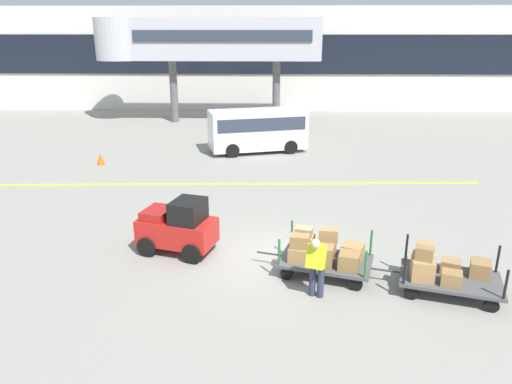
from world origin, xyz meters
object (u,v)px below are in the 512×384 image
baggage_cart_lead (324,253)px  baggage_handler (316,264)px  baggage_tug (178,227)px  shuttle_van (257,127)px  safety_cone_far (101,159)px  baggage_cart_middle (444,271)px

baggage_cart_lead → baggage_handler: 1.27m
baggage_tug → baggage_handler: 4.34m
shuttle_van → safety_cone_far: (-7.18, -2.78, -0.96)m
baggage_cart_middle → shuttle_van: 14.61m
baggage_tug → baggage_cart_middle: (6.72, -1.97, -0.22)m
baggage_handler → baggage_cart_middle: bearing=7.0°
baggage_cart_lead → safety_cone_far: baggage_cart_lead is taller
shuttle_van → baggage_cart_lead: bearing=-81.0°
baggage_cart_middle → baggage_handler: bearing=-173.0°
baggage_tug → safety_cone_far: baggage_tug is taller
baggage_tug → safety_cone_far: 10.47m
baggage_tug → baggage_handler: size_ratio=1.49×
baggage_cart_lead → baggage_cart_middle: baggage_cart_middle is taller
baggage_tug → baggage_cart_middle: bearing=-16.3°
safety_cone_far → baggage_cart_middle: bearing=-42.5°
baggage_cart_middle → safety_cone_far: baggage_cart_middle is taller
baggage_tug → baggage_cart_lead: baggage_tug is taller
baggage_tug → baggage_handler: baggage_tug is taller
baggage_tug → baggage_cart_middle: 7.01m
baggage_cart_middle → safety_cone_far: 16.29m
safety_cone_far → baggage_handler: bearing=-51.9°
baggage_tug → safety_cone_far: (-5.29, 9.03, -0.48)m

